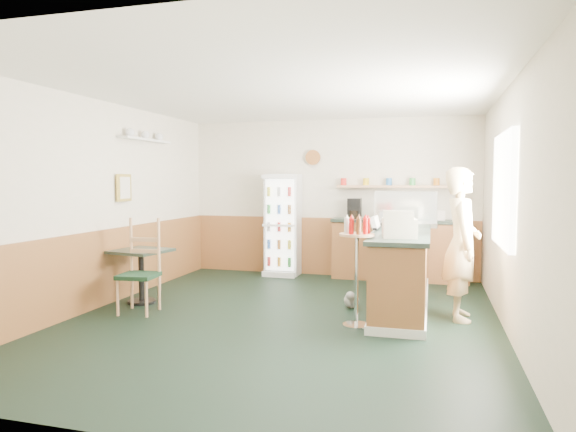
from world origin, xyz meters
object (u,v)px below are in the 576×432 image
(drinks_fridge, at_px, (283,225))
(cafe_table, at_px, (141,265))
(condiment_stand, at_px, (357,253))
(cash_register, at_px, (399,228))
(shopkeeper, at_px, (462,244))
(display_case, at_px, (406,209))
(cafe_chair, at_px, (142,263))

(drinks_fridge, relative_size, cafe_table, 2.30)
(drinks_fridge, bearing_deg, condiment_stand, -59.03)
(cash_register, xyz_separation_m, shopkeeper, (0.70, 0.45, -0.21))
(drinks_fridge, height_order, cash_register, drinks_fridge)
(drinks_fridge, xyz_separation_m, shopkeeper, (2.84, -2.18, 0.02))
(display_case, xyz_separation_m, cash_register, (0.00, -1.45, -0.13))
(shopkeeper, relative_size, cafe_chair, 1.54)
(display_case, relative_size, cash_register, 2.20)
(drinks_fridge, xyz_separation_m, cafe_chair, (-1.01, -2.86, -0.27))
(cafe_chair, bearing_deg, display_case, 21.85)
(condiment_stand, bearing_deg, cafe_table, 173.73)
(shopkeeper, height_order, cafe_table, shopkeeper)
(drinks_fridge, height_order, cafe_chair, drinks_fridge)
(drinks_fridge, relative_size, display_case, 2.06)
(condiment_stand, height_order, cafe_table, condiment_stand)
(cafe_chair, bearing_deg, drinks_fridge, 64.43)
(condiment_stand, bearing_deg, cafe_chair, -178.94)
(drinks_fridge, distance_m, display_case, 2.48)
(display_case, xyz_separation_m, condiment_stand, (-0.45, -1.62, -0.41))
(display_case, bearing_deg, cash_register, -90.00)
(display_case, bearing_deg, condiment_stand, -105.63)
(shopkeeper, xyz_separation_m, condiment_stand, (-1.15, -0.63, -0.06))
(shopkeeper, xyz_separation_m, cafe_table, (-4.10, -0.30, -0.39))
(cafe_chair, bearing_deg, cash_register, -2.07)
(cafe_table, bearing_deg, condiment_stand, -6.27)
(cafe_table, bearing_deg, display_case, 20.93)
(cash_register, xyz_separation_m, condiment_stand, (-0.45, -0.17, -0.28))
(display_case, bearing_deg, cafe_table, -159.07)
(cash_register, bearing_deg, condiment_stand, -167.48)
(drinks_fridge, xyz_separation_m, condiment_stand, (1.69, -2.81, -0.04))
(drinks_fridge, height_order, display_case, drinks_fridge)
(display_case, distance_m, cash_register, 1.46)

